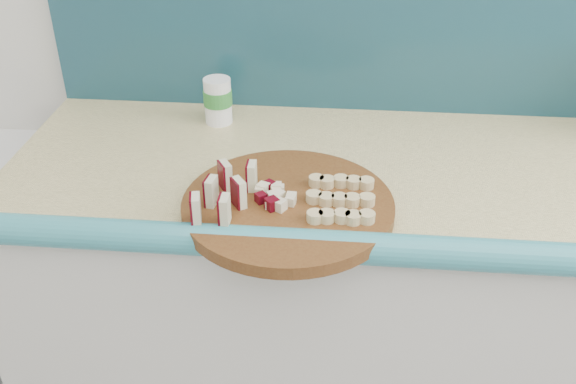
# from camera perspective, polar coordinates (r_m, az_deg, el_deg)

# --- Properties ---
(kitchen_counter) EXTENTS (2.20, 0.63, 0.91)m
(kitchen_counter) POSITION_cam_1_polar(r_m,az_deg,el_deg) (1.70, 17.26, -11.52)
(kitchen_counter) COLOR silver
(kitchen_counter) RESTS_ON ground
(backsplash) EXTENTS (2.20, 0.02, 0.50)m
(backsplash) POSITION_cam_1_polar(r_m,az_deg,el_deg) (1.60, 19.63, 14.77)
(backsplash) COLOR teal
(backsplash) RESTS_ON kitchen_counter
(cutting_board) EXTENTS (0.41, 0.41, 0.03)m
(cutting_board) POSITION_cam_1_polar(r_m,az_deg,el_deg) (1.21, 0.00, -1.30)
(cutting_board) COLOR #4B2710
(cutting_board) RESTS_ON kitchen_counter
(apple_wedges) EXTENTS (0.10, 0.16, 0.06)m
(apple_wedges) POSITION_cam_1_polar(r_m,az_deg,el_deg) (1.19, -5.66, 0.00)
(apple_wedges) COLOR beige
(apple_wedges) RESTS_ON cutting_board
(apple_chunks) EXTENTS (0.07, 0.07, 0.02)m
(apple_chunks) POSITION_cam_1_polar(r_m,az_deg,el_deg) (1.20, -1.20, -0.34)
(apple_chunks) COLOR beige
(apple_chunks) RESTS_ON cutting_board
(banana_slices) EXTENTS (0.13, 0.15, 0.02)m
(banana_slices) POSITION_cam_1_polar(r_m,az_deg,el_deg) (1.20, 4.69, -0.61)
(banana_slices) COLOR tan
(banana_slices) RESTS_ON cutting_board
(canister) EXTENTS (0.07, 0.07, 0.11)m
(canister) POSITION_cam_1_polar(r_m,az_deg,el_deg) (1.54, -6.25, 8.14)
(canister) COLOR white
(canister) RESTS_ON kitchen_counter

